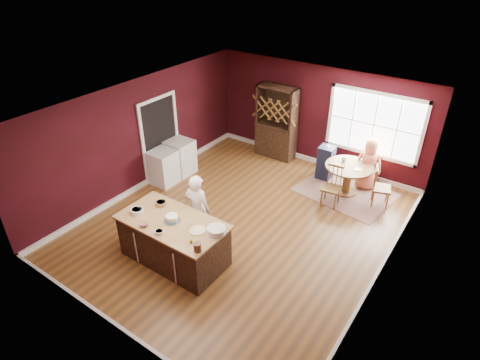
# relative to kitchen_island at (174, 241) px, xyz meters

# --- Properties ---
(room_shell) EXTENTS (7.00, 7.00, 7.00)m
(room_shell) POSITION_rel_kitchen_island_xyz_m (0.44, 1.70, 0.91)
(room_shell) COLOR brown
(room_shell) RESTS_ON ground
(window) EXTENTS (2.36, 0.10, 1.66)m
(window) POSITION_rel_kitchen_island_xyz_m (1.94, 5.17, 1.06)
(window) COLOR white
(window) RESTS_ON room_shell
(doorway) EXTENTS (0.08, 1.26, 2.13)m
(doorway) POSITION_rel_kitchen_island_xyz_m (-2.53, 2.30, 0.59)
(doorway) COLOR white
(doorway) RESTS_ON room_shell
(kitchen_island) EXTENTS (2.07, 1.08, 0.92)m
(kitchen_island) POSITION_rel_kitchen_island_xyz_m (0.00, 0.00, 0.00)
(kitchen_island) COLOR black
(kitchen_island) RESTS_ON ground
(dining_table) EXTENTS (1.13, 1.13, 0.75)m
(dining_table) POSITION_rel_kitchen_island_xyz_m (1.80, 4.19, 0.10)
(dining_table) COLOR brown
(dining_table) RESTS_ON ground
(baker) EXTENTS (0.62, 0.45, 1.55)m
(baker) POSITION_rel_kitchen_island_xyz_m (0.01, 0.71, 0.34)
(baker) COLOR white
(baker) RESTS_ON ground
(layer_cake) EXTENTS (0.31, 0.31, 0.13)m
(layer_cake) POSITION_rel_kitchen_island_xyz_m (0.01, -0.00, 0.54)
(layer_cake) COLOR white
(layer_cake) RESTS_ON kitchen_island
(bowl_blue) EXTENTS (0.24, 0.24, 0.09)m
(bowl_blue) POSITION_rel_kitchen_island_xyz_m (-0.71, -0.19, 0.53)
(bowl_blue) COLOR white
(bowl_blue) RESTS_ON kitchen_island
(bowl_yellow) EXTENTS (0.22, 0.22, 0.08)m
(bowl_yellow) POSITION_rel_kitchen_island_xyz_m (-0.53, 0.26, 0.52)
(bowl_yellow) COLOR olive
(bowl_yellow) RESTS_ON kitchen_island
(bowl_pink) EXTENTS (0.16, 0.16, 0.06)m
(bowl_pink) POSITION_rel_kitchen_island_xyz_m (-0.31, -0.41, 0.51)
(bowl_pink) COLOR white
(bowl_pink) RESTS_ON kitchen_island
(bowl_olive) EXTENTS (0.16, 0.16, 0.06)m
(bowl_olive) POSITION_rel_kitchen_island_xyz_m (0.07, -0.39, 0.51)
(bowl_olive) COLOR beige
(bowl_olive) RESTS_ON kitchen_island
(drinking_glass) EXTENTS (0.08, 0.08, 0.16)m
(drinking_glass) POSITION_rel_kitchen_island_xyz_m (0.44, 0.01, 0.56)
(drinking_glass) COLOR white
(drinking_glass) RESTS_ON kitchen_island
(dinner_plate) EXTENTS (0.29, 0.29, 0.02)m
(dinner_plate) POSITION_rel_kitchen_island_xyz_m (0.58, 0.04, 0.49)
(dinner_plate) COLOR beige
(dinner_plate) RESTS_ON kitchen_island
(white_tub) EXTENTS (0.33, 0.33, 0.11)m
(white_tub) POSITION_rel_kitchen_island_xyz_m (0.89, 0.19, 0.54)
(white_tub) COLOR white
(white_tub) RESTS_ON kitchen_island
(stoneware_crock) EXTENTS (0.13, 0.13, 0.16)m
(stoneware_crock) POSITION_rel_kitchen_island_xyz_m (0.93, -0.36, 0.56)
(stoneware_crock) COLOR brown
(stoneware_crock) RESTS_ON kitchen_island
(toy_figurine) EXTENTS (0.05, 0.05, 0.09)m
(toy_figurine) POSITION_rel_kitchen_island_xyz_m (0.70, -0.27, 0.52)
(toy_figurine) COLOR yellow
(toy_figurine) RESTS_ON kitchen_island
(rug) EXTENTS (2.38, 1.96, 0.01)m
(rug) POSITION_rel_kitchen_island_xyz_m (1.80, 4.19, -0.43)
(rug) COLOR brown
(rug) RESTS_ON ground
(chair_east) EXTENTS (0.52, 0.53, 1.01)m
(chair_east) POSITION_rel_kitchen_island_xyz_m (2.65, 4.12, 0.06)
(chair_east) COLOR olive
(chair_east) RESTS_ON ground
(chair_south) EXTENTS (0.47, 0.45, 1.00)m
(chair_south) POSITION_rel_kitchen_island_xyz_m (1.69, 3.46, 0.06)
(chair_south) COLOR brown
(chair_south) RESTS_ON ground
(chair_north) EXTENTS (0.48, 0.46, 0.91)m
(chair_north) POSITION_rel_kitchen_island_xyz_m (2.15, 4.91, 0.02)
(chair_north) COLOR brown
(chair_north) RESTS_ON ground
(seated_woman) EXTENTS (0.74, 0.59, 1.32)m
(seated_woman) POSITION_rel_kitchen_island_xyz_m (2.10, 4.70, 0.22)
(seated_woman) COLOR #F48C6A
(seated_woman) RESTS_ON ground
(high_chair) EXTENTS (0.40, 0.40, 0.93)m
(high_chair) POSITION_rel_kitchen_island_xyz_m (1.05, 4.56, 0.02)
(high_chair) COLOR black
(high_chair) RESTS_ON ground
(toddler) EXTENTS (0.18, 0.14, 0.26)m
(toddler) POSITION_rel_kitchen_island_xyz_m (1.05, 4.54, 0.37)
(toddler) COLOR #8CA5BF
(toddler) RESTS_ON high_chair
(table_plate) EXTENTS (0.19, 0.19, 0.01)m
(table_plate) POSITION_rel_kitchen_island_xyz_m (2.04, 4.12, 0.32)
(table_plate) COLOR beige
(table_plate) RESTS_ON dining_table
(table_cup) EXTENTS (0.14, 0.14, 0.09)m
(table_cup) POSITION_rel_kitchen_island_xyz_m (1.60, 4.32, 0.36)
(table_cup) COLOR silver
(table_cup) RESTS_ON dining_table
(hutch) EXTENTS (1.12, 0.47, 2.05)m
(hutch) POSITION_rel_kitchen_island_xyz_m (-0.65, 4.92, 0.59)
(hutch) COLOR #362210
(hutch) RESTS_ON ground
(washer) EXTENTS (0.61, 0.59, 0.89)m
(washer) POSITION_rel_kitchen_island_xyz_m (-2.20, 1.98, 0.00)
(washer) COLOR white
(washer) RESTS_ON ground
(dryer) EXTENTS (0.64, 0.62, 0.92)m
(dryer) POSITION_rel_kitchen_island_xyz_m (-2.20, 2.62, 0.02)
(dryer) COLOR silver
(dryer) RESTS_ON ground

